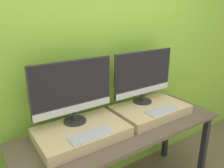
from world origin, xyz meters
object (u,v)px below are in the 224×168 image
object	(u,v)px
monitor_left	(73,89)
keyboard_right	(162,111)
monitor_right	(144,75)
keyboard_left	(91,135)

from	to	relation	value
monitor_left	keyboard_right	xyz separation A→B (m)	(0.70, -0.25, -0.26)
monitor_right	keyboard_right	size ratio (longest dim) A/B	2.11
keyboard_left	monitor_right	bearing A→B (deg)	19.75
monitor_left	keyboard_right	distance (m)	0.79
monitor_left	keyboard_left	xyz separation A→B (m)	(0.00, -0.25, -0.26)
keyboard_right	keyboard_left	bearing A→B (deg)	180.00
monitor_left	keyboard_right	bearing A→B (deg)	-19.75
monitor_left	keyboard_left	bearing A→B (deg)	-90.00
monitor_right	keyboard_right	xyz separation A→B (m)	(-0.00, -0.25, -0.26)
keyboard_left	keyboard_right	world-z (taller)	same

